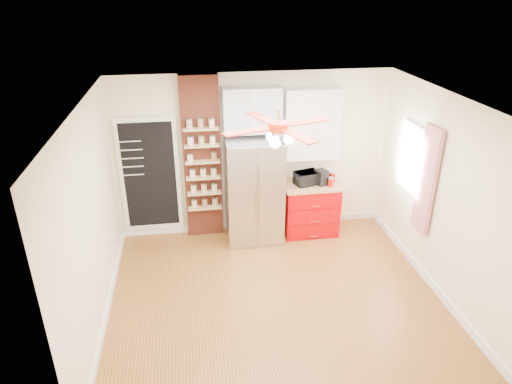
{
  "coord_description": "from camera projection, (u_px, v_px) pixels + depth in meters",
  "views": [
    {
      "loc": [
        -1.04,
        -5.0,
        3.98
      ],
      "look_at": [
        -0.13,
        0.9,
        1.18
      ],
      "focal_mm": 32.0,
      "sensor_mm": 36.0,
      "label": 1
    }
  ],
  "objects": [
    {
      "name": "canister_left",
      "position": [
        331.0,
        182.0,
        7.44
      ],
      "size": [
        0.11,
        0.11,
        0.14
      ],
      "primitive_type": "cylinder",
      "rotation": [
        0.0,
        0.0,
        -0.2
      ],
      "color": "#B4100A",
      "rests_on": "red_cabinet"
    },
    {
      "name": "window",
      "position": [
        413.0,
        159.0,
        6.76
      ],
      "size": [
        0.04,
        0.75,
        1.05
      ],
      "primitive_type": "cube",
      "color": "white",
      "rests_on": "wall_right"
    },
    {
      "name": "coffee_maker",
      "position": [
        321.0,
        177.0,
        7.49
      ],
      "size": [
        0.22,
        0.24,
        0.25
      ],
      "primitive_type": "cube",
      "rotation": [
        0.0,
        0.0,
        0.36
      ],
      "color": "black",
      "rests_on": "red_cabinet"
    },
    {
      "name": "ceiling_fan",
      "position": [
        279.0,
        127.0,
        5.28
      ],
      "size": [
        1.4,
        1.4,
        0.44
      ],
      "color": "silver",
      "rests_on": "ceiling"
    },
    {
      "name": "ceiling",
      "position": [
        279.0,
        103.0,
        5.16
      ],
      "size": [
        4.5,
        4.5,
        0.0
      ],
      "primitive_type": "plane",
      "color": "white",
      "rests_on": "wall_back"
    },
    {
      "name": "floor",
      "position": [
        275.0,
        296.0,
        6.31
      ],
      "size": [
        4.5,
        4.5,
        0.0
      ],
      "primitive_type": "plane",
      "color": "#976126",
      "rests_on": "ground"
    },
    {
      "name": "wall_right",
      "position": [
        443.0,
        197.0,
        6.05
      ],
      "size": [
        0.02,
        4.0,
        2.7
      ],
      "primitive_type": "cube",
      "color": "#FFF5CD",
      "rests_on": "floor"
    },
    {
      "name": "wall_front",
      "position": [
        322.0,
        314.0,
        3.94
      ],
      "size": [
        4.5,
        0.02,
        2.7
      ],
      "primitive_type": "cube",
      "color": "#FFF5CD",
      "rests_on": "floor"
    },
    {
      "name": "brick_pillar",
      "position": [
        202.0,
        159.0,
        7.34
      ],
      "size": [
        0.6,
        0.16,
        2.7
      ],
      "primitive_type": "cube",
      "color": "brown",
      "rests_on": "floor"
    },
    {
      "name": "curtain",
      "position": [
        427.0,
        180.0,
        6.31
      ],
      "size": [
        0.06,
        0.4,
        1.55
      ],
      "primitive_type": "cube",
      "color": "red",
      "rests_on": "wall_right"
    },
    {
      "name": "upper_shelf_unit",
      "position": [
        312.0,
        124.0,
        7.3
      ],
      "size": [
        0.9,
        0.3,
        1.15
      ],
      "primitive_type": "cube",
      "color": "white",
      "rests_on": "wall_back"
    },
    {
      "name": "canister_right",
      "position": [
        332.0,
        177.0,
        7.62
      ],
      "size": [
        0.13,
        0.13,
        0.15
      ],
      "primitive_type": "cylinder",
      "rotation": [
        0.0,
        0.0,
        0.28
      ],
      "color": "#A41009",
      "rests_on": "red_cabinet"
    },
    {
      "name": "pantry_jar_oats",
      "position": [
        190.0,
        158.0,
        7.15
      ],
      "size": [
        0.11,
        0.11,
        0.12
      ],
      "primitive_type": "cylinder",
      "rotation": [
        0.0,
        0.0,
        0.2
      ],
      "color": "beige",
      "rests_on": "brick_pillar"
    },
    {
      "name": "chalkboard",
      "position": [
        150.0,
        175.0,
        7.36
      ],
      "size": [
        0.95,
        0.05,
        1.95
      ],
      "color": "white",
      "rests_on": "wall_back"
    },
    {
      "name": "toaster_oven",
      "position": [
        307.0,
        178.0,
        7.5
      ],
      "size": [
        0.45,
        0.37,
        0.22
      ],
      "primitive_type": "imported",
      "rotation": [
        0.0,
        0.0,
        0.29
      ],
      "color": "black",
      "rests_on": "red_cabinet"
    },
    {
      "name": "pantry_jar_beans",
      "position": [
        214.0,
        156.0,
        7.23
      ],
      "size": [
        0.1,
        0.1,
        0.12
      ],
      "primitive_type": "cylinder",
      "rotation": [
        0.0,
        0.0,
        -0.03
      ],
      "color": "olive",
      "rests_on": "brick_pillar"
    },
    {
      "name": "wall_back",
      "position": [
        254.0,
        155.0,
        7.53
      ],
      "size": [
        4.5,
        0.02,
        2.7
      ],
      "primitive_type": "cube",
      "color": "#FFF5CD",
      "rests_on": "floor"
    },
    {
      "name": "fridge",
      "position": [
        254.0,
        190.0,
        7.39
      ],
      "size": [
        0.9,
        0.7,
        1.75
      ],
      "primitive_type": "cube",
      "color": "#B9B9BE",
      "rests_on": "floor"
    },
    {
      "name": "wall_left",
      "position": [
        92.0,
        222.0,
        5.43
      ],
      "size": [
        0.02,
        4.0,
        2.7
      ],
      "primitive_type": "cube",
      "color": "#FFF5CD",
      "rests_on": "floor"
    },
    {
      "name": "upper_glass_cabinet",
      "position": [
        252.0,
        110.0,
        7.02
      ],
      "size": [
        0.9,
        0.35,
        0.7
      ],
      "primitive_type": "cube",
      "color": "white",
      "rests_on": "wall_back"
    },
    {
      "name": "red_cabinet",
      "position": [
        310.0,
        208.0,
        7.75
      ],
      "size": [
        0.94,
        0.64,
        0.9
      ],
      "color": "#BE0004",
      "rests_on": "floor"
    }
  ]
}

